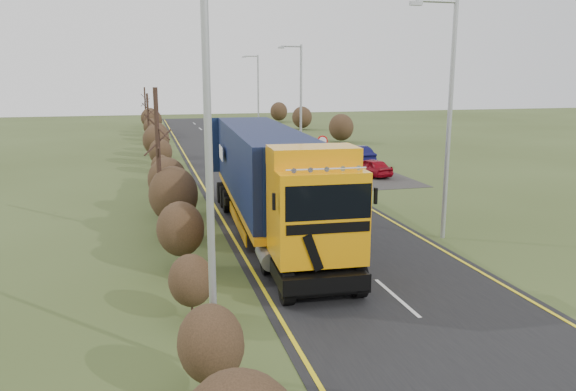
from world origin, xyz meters
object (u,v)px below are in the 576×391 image
at_px(streetlight_near, 447,110).
at_px(speed_sign, 322,147).
at_px(car_red_hatchback, 371,167).
at_px(car_blue_sedan, 355,155).
at_px(lorry, 269,175).

xyz_separation_m(streetlight_near, speed_sign, (-0.16, 15.08, -3.26)).
relative_size(car_red_hatchback, car_blue_sedan, 0.81).
distance_m(car_red_hatchback, car_blue_sedan, 5.07).
xyz_separation_m(car_blue_sedan, streetlight_near, (-3.72, -19.10, 4.46)).
distance_m(lorry, streetlight_near, 7.49).
relative_size(lorry, car_blue_sedan, 3.79).
relative_size(lorry, car_red_hatchback, 4.70).
bearing_deg(speed_sign, lorry, -116.79).
bearing_deg(lorry, streetlight_near, -15.44).
relative_size(lorry, speed_sign, 6.01).
relative_size(car_blue_sedan, streetlight_near, 0.45).
bearing_deg(lorry, car_blue_sedan, 61.44).
relative_size(car_red_hatchback, speed_sign, 1.28).
xyz_separation_m(car_red_hatchback, streetlight_near, (-2.92, -14.09, 4.57)).
distance_m(lorry, car_blue_sedan, 19.89).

